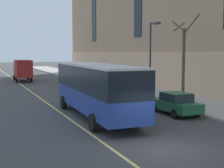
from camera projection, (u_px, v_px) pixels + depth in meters
name	position (u px, v px, depth m)	size (l,w,h in m)	color
ground_plane	(160.00, 148.00, 14.19)	(260.00, 260.00, 0.00)	#424244
city_bus	(95.00, 87.00, 20.50)	(3.14, 11.51, 3.55)	navy
parked_car_silver_0	(79.00, 79.00, 41.69)	(1.98, 4.52, 1.56)	#B7B7BC
parked_car_silver_1	(101.00, 84.00, 35.24)	(1.95, 4.34, 1.56)	#B7B7BC
parked_car_green_2	(175.00, 103.00, 21.76)	(2.02, 4.31, 1.56)	#23603D
box_truck	(23.00, 69.00, 46.26)	(2.50, 6.79, 3.20)	maroon
street_tree_far_uptown	(184.00, 59.00, 26.80)	(1.72, 1.77, 7.38)	brown
street_lamp	(152.00, 52.00, 28.00)	(0.36, 1.48, 6.84)	#2D2D30
fire_hydrant	(139.00, 92.00, 30.33)	(0.42, 0.24, 0.72)	red
lane_centerline	(94.00, 136.00, 16.08)	(0.16, 140.00, 0.01)	#E0D66B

